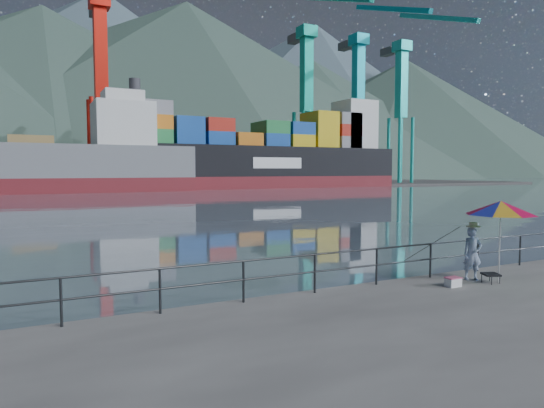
# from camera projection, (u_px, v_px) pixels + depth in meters

# --- Properties ---
(ground) EXTENTS (24.00, 11.00, 0.50)m
(ground) POSITION_uv_depth(u_px,v_px,m) (524.00, 369.00, 8.33)
(ground) COLOR #615F5D
(ground) RESTS_ON ground
(harbor_water) EXTENTS (500.00, 280.00, 0.00)m
(harbor_water) POSITION_uv_depth(u_px,v_px,m) (59.00, 182.00, 127.08)
(harbor_water) COLOR slate
(harbor_water) RESTS_ON ground
(far_dock) EXTENTS (200.00, 40.00, 0.40)m
(far_dock) POSITION_uv_depth(u_px,v_px,m) (123.00, 186.00, 98.68)
(far_dock) COLOR #514F4C
(far_dock) RESTS_ON ground
(guardrail) EXTENTS (22.00, 0.06, 1.03)m
(guardrail) POSITION_uv_depth(u_px,v_px,m) (347.00, 269.00, 12.90)
(guardrail) COLOR #2D3033
(guardrail) RESTS_ON ground
(mountains) EXTENTS (600.00, 332.80, 80.00)m
(mountains) POSITION_uv_depth(u_px,v_px,m) (142.00, 96.00, 211.29)
(mountains) COLOR #385147
(mountains) RESTS_ON ground
(port_cranes) EXTENTS (116.00, 28.00, 38.40)m
(port_cranes) POSITION_uv_depth(u_px,v_px,m) (235.00, 107.00, 99.03)
(port_cranes) COLOR red
(port_cranes) RESTS_ON ground
(container_stacks) EXTENTS (58.00, 8.40, 7.80)m
(container_stacks) POSITION_uv_depth(u_px,v_px,m) (231.00, 170.00, 110.29)
(container_stacks) COLOR #194CA5
(container_stacks) RESTS_ON ground
(fisherman) EXTENTS (0.65, 0.54, 1.53)m
(fisherman) POSITION_uv_depth(u_px,v_px,m) (472.00, 254.00, 13.92)
(fisherman) COLOR #345B8E
(fisherman) RESTS_ON ground
(beach_umbrella) EXTENTS (2.40, 2.40, 2.31)m
(beach_umbrella) POSITION_uv_depth(u_px,v_px,m) (501.00, 208.00, 13.46)
(beach_umbrella) COLOR white
(beach_umbrella) RESTS_ON ground
(folding_stool) EXTENTS (0.55, 0.55, 0.27)m
(folding_stool) POSITION_uv_depth(u_px,v_px,m) (491.00, 278.00, 13.56)
(folding_stool) COLOR black
(folding_stool) RESTS_ON ground
(cooler_bag) EXTENTS (0.40, 0.27, 0.23)m
(cooler_bag) POSITION_uv_depth(u_px,v_px,m) (453.00, 282.00, 13.15)
(cooler_bag) COLOR white
(cooler_bag) RESTS_ON ground
(fishing_rod) EXTENTS (0.62, 1.69, 1.26)m
(fishing_rod) POSITION_uv_depth(u_px,v_px,m) (430.00, 274.00, 14.81)
(fishing_rod) COLOR black
(fishing_rod) RESTS_ON ground
(bulk_carrier) EXTENTS (58.04, 10.05, 14.50)m
(bulk_carrier) POSITION_uv_depth(u_px,v_px,m) (8.00, 164.00, 71.13)
(bulk_carrier) COLOR maroon
(bulk_carrier) RESTS_ON ground
(container_ship) EXTENTS (54.25, 9.04, 18.10)m
(container_ship) POSITION_uv_depth(u_px,v_px,m) (274.00, 156.00, 94.06)
(container_ship) COLOR maroon
(container_ship) RESTS_ON ground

